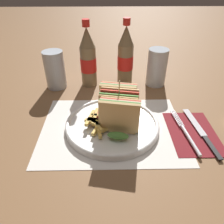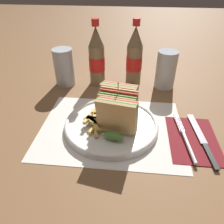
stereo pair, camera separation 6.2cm
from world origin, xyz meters
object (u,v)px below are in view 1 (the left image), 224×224
Objects in this scene: plate_main at (112,125)px; club_sandwich at (119,108)px; glass_far at (55,72)px; knife at (201,132)px; fork at (187,135)px; coke_bottle_far at (125,57)px; glass_near at (157,70)px; coke_bottle_near at (88,59)px.

plate_main is 0.06m from club_sandwich.
club_sandwich reaches higher than glass_far.
knife is (0.25, -0.03, -0.00)m from plate_main.
fork is 0.38m from coke_bottle_far.
plate_main is 1.94× the size of glass_far.
plate_main is 0.25m from knife.
glass_far is (-0.26, -0.04, -0.04)m from coke_bottle_far.
coke_bottle_far reaches higher than glass_near.
knife is 0.90× the size of coke_bottle_near.
coke_bottle_near and coke_bottle_far have the same top height.
coke_bottle_far is at bearing 115.02° from knife.
fork is 1.41× the size of glass_near.
coke_bottle_far is (0.05, 0.29, 0.09)m from plate_main.
club_sandwich is 0.20m from fork.
coke_bottle_far is 0.13m from glass_near.
coke_bottle_far is (0.14, 0.02, 0.00)m from coke_bottle_near.
coke_bottle_near is (-0.28, 0.32, 0.09)m from fork.
coke_bottle_far is at bearing 107.90° from fork.
plate_main is at bearing -100.80° from coke_bottle_far.
club_sandwich is at bearing 166.62° from knife.
glass_far is (-0.45, 0.28, 0.05)m from knife.
plate_main is 1.94× the size of glass_near.
knife is (0.04, 0.02, -0.00)m from fork.
glass_near reaches higher than fork.
plate_main is at bearing -122.80° from glass_near.
coke_bottle_near is 0.14m from coke_bottle_far.
glass_near is at bearing -10.00° from coke_bottle_far.
fork is (0.20, -0.05, -0.00)m from plate_main.
club_sandwich reaches higher than plate_main.
coke_bottle_near is 1.74× the size of glass_near.
knife is 0.38m from coke_bottle_far.
fork is 0.32m from glass_near.
coke_bottle_near reaches higher than club_sandwich.
coke_bottle_far is at bearing 7.65° from coke_bottle_near.
glass_near reaches higher than plate_main.
club_sandwich reaches higher than knife.
club_sandwich is 0.73× the size of coke_bottle_far.
knife is 1.57× the size of glass_far.
coke_bottle_near reaches higher than plate_main.
coke_bottle_near is at bearing -172.35° from coke_bottle_far.
coke_bottle_far is (0.04, 0.29, 0.04)m from club_sandwich.
glass_far reaches higher than plate_main.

